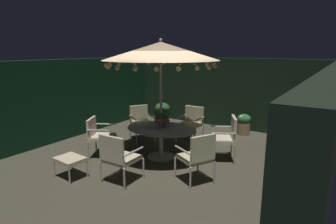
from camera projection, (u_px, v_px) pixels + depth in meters
ground_plane at (163, 159)px, 6.65m from camera, size 6.93×7.50×0.02m
hedge_backdrop_rear at (223, 92)px, 9.35m from camera, size 6.93×0.30×2.26m
hedge_backdrop_left at (68, 99)px, 8.16m from camera, size 0.30×7.50×2.26m
hedge_backdrop_right at (329, 136)px, 4.65m from camera, size 0.30×7.50×2.26m
patio_dining_table at (161, 134)px, 6.61m from camera, size 1.73×1.33×0.73m
patio_umbrella at (161, 51)px, 6.20m from camera, size 2.61×2.61×2.77m
centerpiece_planter at (162, 116)px, 6.65m from camera, size 0.38×0.38×0.47m
patio_chair_north at (118, 155)px, 5.35m from camera, size 0.64×0.64×0.98m
patio_chair_northeast at (198, 155)px, 5.31m from camera, size 0.79×0.79×1.00m
patio_chair_east at (227, 135)px, 6.47m from camera, size 0.78×0.79×1.03m
patio_chair_southeast at (192, 121)px, 7.85m from camera, size 0.62×0.56×0.97m
patio_chair_south at (141, 120)px, 7.97m from camera, size 0.83×0.81×0.96m
patio_chair_southwest at (99, 134)px, 6.72m from camera, size 0.78×0.79×0.93m
ottoman_footrest at (70, 160)px, 5.62m from camera, size 0.59×0.48×0.42m
potted_plant_back_right at (244, 124)px, 8.52m from camera, size 0.41×0.41×0.63m
potted_plant_back_left at (306, 163)px, 5.44m from camera, size 0.53×0.53×0.72m
potted_plant_left_near at (162, 112)px, 10.01m from camera, size 0.53×0.53×0.68m
potted_plant_front_corner at (314, 140)px, 7.02m from camera, size 0.41×0.41×0.59m
potted_plant_right_far at (305, 128)px, 7.85m from camera, size 0.55×0.55×0.70m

